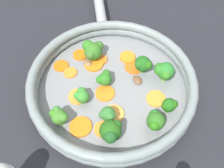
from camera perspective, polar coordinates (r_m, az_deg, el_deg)
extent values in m
plane|color=black|center=(0.61, 0.00, -1.78)|extent=(4.00, 4.00, 0.00)
cylinder|color=gray|center=(0.60, 0.00, -1.32)|extent=(0.35, 0.35, 0.02)
torus|color=gray|center=(0.58, 0.00, -0.26)|extent=(0.37, 0.37, 0.02)
torus|color=gray|center=(0.57, 0.00, 0.96)|extent=(0.37, 0.37, 0.02)
cylinder|color=#999B9E|center=(0.77, -2.73, 16.58)|extent=(0.20, 0.06, 0.03)
sphere|color=gray|center=(0.70, 2.16, 10.68)|extent=(0.01, 0.01, 0.01)
sphere|color=gray|center=(0.69, -5.68, 9.94)|extent=(0.01, 0.01, 0.01)
cylinder|color=orange|center=(0.58, -1.51, -2.01)|extent=(0.06, 0.06, 0.00)
cylinder|color=orange|center=(0.63, 4.82, 3.75)|extent=(0.05, 0.05, 0.00)
cylinder|color=orange|center=(0.54, -6.85, -9.21)|extent=(0.07, 0.07, 0.00)
cylinder|color=orange|center=(0.64, -11.01, 3.92)|extent=(0.05, 0.05, 0.00)
cylinder|color=orange|center=(0.62, -9.03, 2.47)|extent=(0.03, 0.03, 0.00)
cylinder|color=orange|center=(0.66, -6.97, 6.32)|extent=(0.05, 0.05, 0.00)
cylinder|color=orange|center=(0.58, 9.54, -3.16)|extent=(0.06, 0.06, 0.00)
cylinder|color=orange|center=(0.58, -7.41, -2.74)|extent=(0.05, 0.05, 0.00)
cylinder|color=orange|center=(0.65, 3.41, 5.86)|extent=(0.05, 0.05, 0.01)
cylinder|color=orange|center=(0.63, -3.97, 4.41)|extent=(0.06, 0.06, 0.01)
cylinder|color=#EB983F|center=(0.55, 0.37, -6.56)|extent=(0.05, 0.05, 0.00)
cylinder|color=orange|center=(0.64, -2.47, 5.28)|extent=(0.04, 0.04, 0.01)
cylinder|color=orange|center=(0.54, -2.06, -9.80)|extent=(0.04, 0.04, 0.01)
cylinder|color=#79A15C|center=(0.61, 11.23, 1.55)|extent=(0.02, 0.02, 0.02)
sphere|color=#297729|center=(0.59, 11.56, 2.80)|extent=(0.04, 0.04, 0.04)
sphere|color=#30751F|center=(0.58, 11.69, 1.97)|extent=(0.02, 0.02, 0.02)
sphere|color=#2E7020|center=(0.59, 10.35, 3.47)|extent=(0.02, 0.02, 0.02)
sphere|color=#2B7523|center=(0.58, 10.32, 3.03)|extent=(0.03, 0.03, 0.03)
cylinder|color=#77A454|center=(0.54, 9.23, -8.95)|extent=(0.01, 0.01, 0.02)
sphere|color=#2D691F|center=(0.52, 9.51, -7.98)|extent=(0.04, 0.04, 0.04)
sphere|color=#246F25|center=(0.53, 9.20, -6.65)|extent=(0.02, 0.02, 0.02)
sphere|color=#276C15|center=(0.51, 9.17, -8.85)|extent=(0.02, 0.02, 0.02)
cylinder|color=#89B15E|center=(0.59, -1.51, 0.22)|extent=(0.01, 0.01, 0.01)
sphere|color=#2D7021|center=(0.58, -1.54, 1.08)|extent=(0.03, 0.03, 0.03)
sphere|color=#28721D|center=(0.58, -2.55, 0.97)|extent=(0.02, 0.02, 0.02)
sphere|color=#286920|center=(0.58, -1.24, 2.28)|extent=(0.02, 0.02, 0.02)
cylinder|color=#82B56A|center=(0.55, -11.14, -7.89)|extent=(0.01, 0.01, 0.02)
sphere|color=#3C7827|center=(0.53, -11.44, -6.99)|extent=(0.03, 0.03, 0.03)
sphere|color=#36792E|center=(0.53, -11.94, -5.70)|extent=(0.02, 0.02, 0.02)
sphere|color=#3D7828|center=(0.52, -10.56, -7.16)|extent=(0.02, 0.02, 0.02)
sphere|color=#33761D|center=(0.53, -12.63, -6.24)|extent=(0.02, 0.02, 0.02)
cylinder|color=#70A54F|center=(0.64, -4.05, 5.91)|extent=(0.01, 0.01, 0.02)
sphere|color=#336E21|center=(0.63, -4.15, 7.12)|extent=(0.04, 0.04, 0.04)
sphere|color=#316523|center=(0.63, -3.27, 8.18)|extent=(0.02, 0.02, 0.02)
sphere|color=#307521|center=(0.63, -5.28, 8.28)|extent=(0.03, 0.03, 0.03)
sphere|color=#386824|center=(0.61, -4.65, 6.43)|extent=(0.02, 0.02, 0.02)
cylinder|color=#80A66B|center=(0.52, -0.34, -11.15)|extent=(0.01, 0.01, 0.02)
sphere|color=#235816|center=(0.50, -0.36, -10.13)|extent=(0.04, 0.04, 0.04)
sphere|color=#1C4F1D|center=(0.49, -0.35, -11.35)|extent=(0.03, 0.03, 0.03)
sphere|color=#1F5619|center=(0.50, 0.99, -8.88)|extent=(0.02, 0.02, 0.02)
cylinder|color=#639854|center=(0.62, 6.50, 3.27)|extent=(0.01, 0.01, 0.02)
sphere|color=#1D5B18|center=(0.60, 6.66, 4.41)|extent=(0.04, 0.04, 0.04)
sphere|color=#255F15|center=(0.60, 7.78, 4.12)|extent=(0.02, 0.02, 0.02)
sphere|color=#21601B|center=(0.59, 5.78, 4.25)|extent=(0.02, 0.02, 0.02)
cylinder|color=#74955D|center=(0.54, -0.89, -7.44)|extent=(0.01, 0.01, 0.02)
sphere|color=#326E2F|center=(0.52, -0.91, -6.49)|extent=(0.03, 0.03, 0.03)
sphere|color=#35732E|center=(0.51, -0.38, -7.13)|extent=(0.02, 0.02, 0.02)
sphere|color=#34662F|center=(0.52, -2.02, -6.74)|extent=(0.02, 0.02, 0.02)
sphere|color=#2D6F2E|center=(0.52, 0.11, -6.86)|extent=(0.01, 0.01, 0.01)
cylinder|color=#698A4D|center=(0.57, -6.33, -3.51)|extent=(0.01, 0.01, 0.01)
sphere|color=#38842E|center=(0.56, -6.46, -2.72)|extent=(0.03, 0.03, 0.03)
sphere|color=#318D2D|center=(0.55, -7.59, -2.46)|extent=(0.02, 0.02, 0.02)
sphere|color=#3C7F2B|center=(0.56, -6.46, -1.56)|extent=(0.02, 0.02, 0.02)
sphere|color=#308330|center=(0.56, -6.75, -1.59)|extent=(0.02, 0.02, 0.02)
cylinder|color=#608943|center=(0.56, 11.99, -5.36)|extent=(0.01, 0.01, 0.02)
sphere|color=#1E5F17|center=(0.55, 12.27, -4.52)|extent=(0.03, 0.03, 0.03)
sphere|color=#265510|center=(0.55, 11.37, -4.73)|extent=(0.01, 0.01, 0.01)
sphere|color=#225A0F|center=(0.55, 13.42, -4.43)|extent=(0.01, 0.01, 0.01)
sphere|color=#256711|center=(0.55, 13.39, -4.14)|extent=(0.01, 0.01, 0.01)
ellipsoid|color=brown|center=(0.60, 5.48, 1.01)|extent=(0.03, 0.02, 0.01)
ellipsoid|color=olive|center=(0.63, -5.28, 4.65)|extent=(0.03, 0.03, 0.01)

